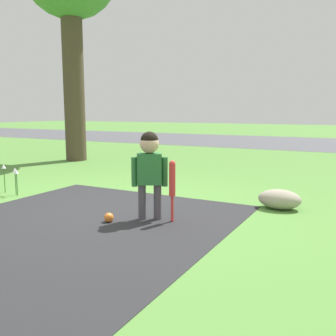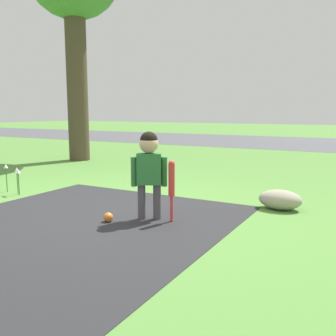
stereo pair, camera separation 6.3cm
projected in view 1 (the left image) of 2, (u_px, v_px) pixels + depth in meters
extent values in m
plane|color=#518438|center=(104.00, 210.00, 4.27)|extent=(60.00, 60.00, 0.00)
cube|color=#4C4C51|center=(287.00, 142.00, 13.59)|extent=(40.00, 6.00, 0.01)
cylinder|color=#4C4751|center=(142.00, 202.00, 3.88)|extent=(0.08, 0.08, 0.37)
cylinder|color=#4C4751|center=(158.00, 202.00, 3.88)|extent=(0.08, 0.08, 0.37)
cube|color=#2D7238|center=(150.00, 169.00, 3.83)|extent=(0.29, 0.24, 0.32)
cylinder|color=#2D7238|center=(134.00, 172.00, 3.83)|extent=(0.06, 0.06, 0.30)
cylinder|color=#2D7238|center=(165.00, 172.00, 3.84)|extent=(0.06, 0.06, 0.30)
sphere|color=#D8AD8C|center=(149.00, 144.00, 3.79)|extent=(0.20, 0.20, 0.20)
sphere|color=black|center=(149.00, 140.00, 3.79)|extent=(0.18, 0.18, 0.18)
sphere|color=red|center=(172.00, 220.00, 3.82)|extent=(0.04, 0.04, 0.04)
cylinder|color=red|center=(172.00, 209.00, 3.81)|extent=(0.03, 0.03, 0.27)
cylinder|color=red|center=(172.00, 180.00, 3.76)|extent=(0.06, 0.06, 0.33)
sphere|color=red|center=(172.00, 163.00, 3.74)|extent=(0.06, 0.06, 0.06)
sphere|color=orange|center=(109.00, 218.00, 3.80)|extent=(0.10, 0.10, 0.10)
cylinder|color=#4C3D2D|center=(74.00, 81.00, 8.38)|extent=(0.46, 0.46, 3.59)
cylinder|color=#38702D|center=(17.00, 185.00, 4.98)|extent=(0.01, 0.01, 0.30)
cone|color=silver|center=(16.00, 171.00, 4.95)|extent=(0.06, 0.06, 0.06)
cylinder|color=#38702D|center=(5.00, 181.00, 5.17)|extent=(0.01, 0.01, 0.34)
cone|color=silver|center=(4.00, 166.00, 5.14)|extent=(0.06, 0.06, 0.06)
cylinder|color=#38702D|center=(16.00, 183.00, 5.05)|extent=(0.01, 0.01, 0.31)
cone|color=silver|center=(15.00, 170.00, 5.02)|extent=(0.06, 0.06, 0.06)
ellipsoid|color=#9E937F|center=(279.00, 199.00, 4.32)|extent=(0.49, 0.34, 0.23)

